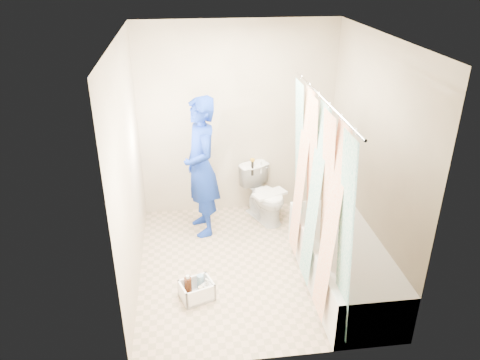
{
  "coord_description": "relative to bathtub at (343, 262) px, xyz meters",
  "views": [
    {
      "loc": [
        -0.66,
        -4.1,
        3.07
      ],
      "look_at": [
        -0.1,
        0.28,
        0.9
      ],
      "focal_mm": 35.0,
      "sensor_mm": 36.0,
      "label": 1
    }
  ],
  "objects": [
    {
      "name": "ceiling",
      "position": [
        -0.85,
        0.43,
        2.13
      ],
      "size": [
        2.4,
        2.6,
        0.02
      ],
      "primitive_type": "cube",
      "color": "silver",
      "rests_on": "wall_back"
    },
    {
      "name": "toilet",
      "position": [
        -0.55,
        1.39,
        0.07
      ],
      "size": [
        0.61,
        0.76,
        0.68
      ],
      "primitive_type": "imported",
      "rotation": [
        0.0,
        0.0,
        0.41
      ],
      "color": "white",
      "rests_on": "ground"
    },
    {
      "name": "shower_curtain",
      "position": [
        -0.33,
        0.0,
        0.75
      ],
      "size": [
        0.06,
        1.75,
        1.8
      ],
      "primitive_type": "cube",
      "color": "white",
      "rests_on": "curtain_rod"
    },
    {
      "name": "floor",
      "position": [
        -0.85,
        0.43,
        -0.27
      ],
      "size": [
        2.6,
        2.6,
        0.0
      ],
      "primitive_type": "plane",
      "color": "tan",
      "rests_on": "ground"
    },
    {
      "name": "wall_right",
      "position": [
        0.35,
        0.43,
        0.93
      ],
      "size": [
        0.02,
        2.6,
        2.4
      ],
      "primitive_type": "cube",
      "color": "#BFB193",
      "rests_on": "ground"
    },
    {
      "name": "wall_front",
      "position": [
        -0.85,
        -0.88,
        0.93
      ],
      "size": [
        2.4,
        0.02,
        2.4
      ],
      "primitive_type": "cube",
      "color": "#BFB193",
      "rests_on": "ground"
    },
    {
      "name": "bathtub",
      "position": [
        0.0,
        0.0,
        0.0
      ],
      "size": [
        0.7,
        1.75,
        0.5
      ],
      "color": "white",
      "rests_on": "ground"
    },
    {
      "name": "wall_back",
      "position": [
        -0.85,
        1.73,
        0.93
      ],
      "size": [
        2.4,
        0.02,
        2.4
      ],
      "primitive_type": "cube",
      "color": "#BFB193",
      "rests_on": "ground"
    },
    {
      "name": "tank_lid",
      "position": [
        -0.51,
        1.29,
        0.13
      ],
      "size": [
        0.45,
        0.33,
        0.03
      ],
      "primitive_type": "cube",
      "rotation": [
        0.0,
        0.0,
        0.41
      ],
      "color": "white",
      "rests_on": "toilet"
    },
    {
      "name": "tank_internals",
      "position": [
        -0.66,
        1.54,
        0.4
      ],
      "size": [
        0.16,
        0.09,
        0.22
      ],
      "color": "black",
      "rests_on": "toilet"
    },
    {
      "name": "curtain_rod",
      "position": [
        -0.33,
        0.0,
        1.68
      ],
      "size": [
        0.02,
        1.9,
        0.02
      ],
      "primitive_type": "cylinder",
      "rotation": [
        1.57,
        0.0,
        0.0
      ],
      "color": "silver",
      "rests_on": "wall_back"
    },
    {
      "name": "wall_left",
      "position": [
        -2.05,
        0.43,
        0.93
      ],
      "size": [
        0.02,
        2.6,
        2.4
      ],
      "primitive_type": "cube",
      "color": "#BFB193",
      "rests_on": "ground"
    },
    {
      "name": "cleaning_caddy",
      "position": [
        -1.46,
        -0.04,
        -0.18
      ],
      "size": [
        0.37,
        0.33,
        0.24
      ],
      "rotation": [
        0.0,
        0.0,
        0.34
      ],
      "color": "white",
      "rests_on": "ground"
    },
    {
      "name": "plumber",
      "position": [
        -1.33,
        1.22,
        0.57
      ],
      "size": [
        0.52,
        0.68,
        1.67
      ],
      "primitive_type": "imported",
      "rotation": [
        0.0,
        0.0,
        -1.35
      ],
      "color": "#102CA1",
      "rests_on": "ground"
    }
  ]
}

